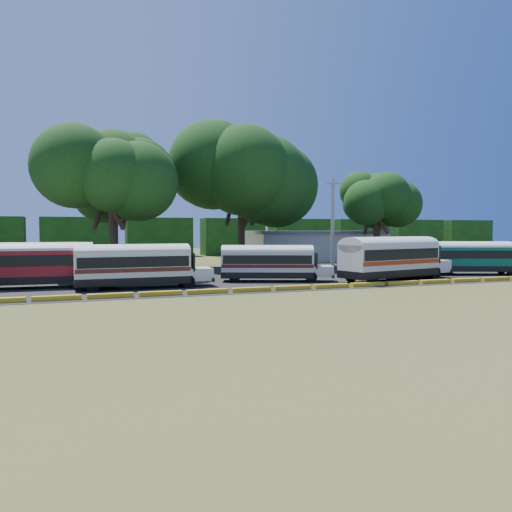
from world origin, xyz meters
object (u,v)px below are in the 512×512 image
object	(u,v)px
bus_red	(37,262)
bus_white_red	(392,256)
bus_teal	(470,256)
tree_west	(113,170)
bus_cream_west	(136,263)

from	to	relation	value
bus_red	bus_white_red	xyz separation A→B (m)	(26.53, -4.48, 0.16)
bus_teal	tree_west	size ratio (longest dim) A/B	0.74
bus_white_red	tree_west	distance (m)	25.06
tree_west	bus_white_red	bearing A→B (deg)	-30.23
bus_red	bus_teal	bearing A→B (deg)	-0.73
tree_west	bus_teal	bearing A→B (deg)	-17.32
bus_cream_west	bus_red	bearing A→B (deg)	156.77
bus_cream_west	tree_west	xyz separation A→B (m)	(-0.72, 10.30, 7.58)
bus_cream_west	bus_teal	xyz separation A→B (m)	(30.22, 0.65, -0.01)
bus_teal	bus_red	bearing A→B (deg)	-163.01
bus_cream_west	tree_west	distance (m)	12.81
bus_white_red	bus_teal	world-z (taller)	bus_white_red
bus_white_red	bus_teal	bearing A→B (deg)	-0.12
bus_red	bus_teal	size ratio (longest dim) A/B	1.05
bus_teal	tree_west	world-z (taller)	tree_west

